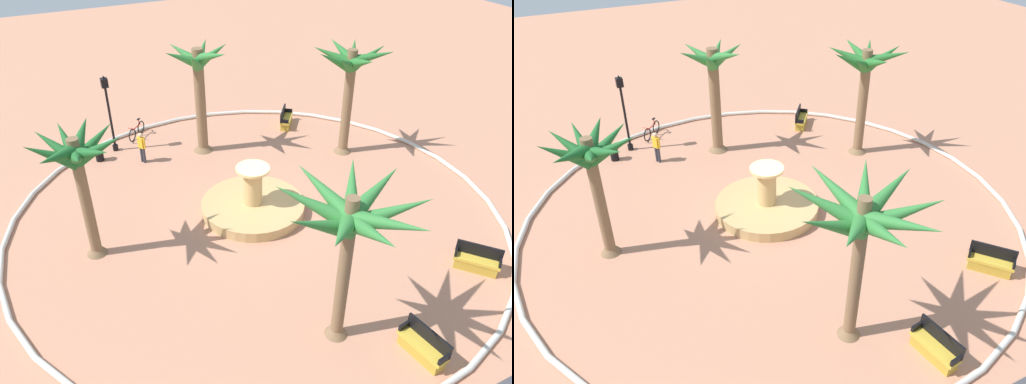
% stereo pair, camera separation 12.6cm
% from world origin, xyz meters
% --- Properties ---
extents(ground_plane, '(80.00, 80.00, 0.00)m').
position_xyz_m(ground_plane, '(0.00, 0.00, 0.00)').
color(ground_plane, tan).
extents(plaza_curb, '(20.51, 20.51, 0.20)m').
position_xyz_m(plaza_curb, '(0.00, 0.00, 0.10)').
color(plaza_curb, silver).
rests_on(plaza_curb, ground).
extents(fountain, '(4.39, 4.39, 2.15)m').
position_xyz_m(fountain, '(0.13, -0.15, 0.31)').
color(fountain, tan).
rests_on(fountain, ground).
extents(palm_tree_near_fountain, '(3.75, 3.89, 5.60)m').
position_xyz_m(palm_tree_near_fountain, '(-6.33, -2.87, 4.23)').
color(palm_tree_near_fountain, brown).
rests_on(palm_tree_near_fountain, ground).
extents(palm_tree_by_curb, '(3.37, 3.47, 5.17)m').
position_xyz_m(palm_tree_by_curb, '(6.68, -0.29, 4.04)').
color(palm_tree_by_curb, brown).
rests_on(palm_tree_by_curb, ground).
extents(palm_tree_mid_plaza, '(3.30, 3.11, 5.61)m').
position_xyz_m(palm_tree_mid_plaza, '(0.03, -6.19, 3.85)').
color(palm_tree_mid_plaza, brown).
rests_on(palm_tree_mid_plaza, ground).
extents(palm_tree_far_side, '(4.36, 4.49, 5.47)m').
position_xyz_m(palm_tree_far_side, '(0.74, 7.09, 4.42)').
color(palm_tree_far_side, brown).
rests_on(palm_tree_far_side, ground).
extents(bench_east, '(1.37, 1.57, 1.00)m').
position_xyz_m(bench_east, '(-5.22, -6.83, 0.35)').
color(bench_east, gold).
rests_on(bench_east, ground).
extents(bench_west, '(0.69, 1.65, 1.00)m').
position_xyz_m(bench_west, '(-1.10, 8.89, 0.35)').
color(bench_west, gold).
rests_on(bench_west, ground).
extents(bench_north, '(1.39, 1.56, 1.00)m').
position_xyz_m(bench_north, '(-5.53, 6.79, 0.35)').
color(bench_north, gold).
rests_on(bench_north, ground).
extents(lamppost, '(0.32, 0.32, 4.04)m').
position_xyz_m(lamppost, '(4.12, -8.23, 2.37)').
color(lamppost, black).
rests_on(lamppost, ground).
extents(trash_bin, '(0.46, 0.46, 0.73)m').
position_xyz_m(trash_bin, '(5.07, -7.50, 0.39)').
color(trash_bin, black).
rests_on(trash_bin, ground).
extents(bicycle_red_frame, '(1.20, 1.31, 0.94)m').
position_xyz_m(bicycle_red_frame, '(2.71, -9.18, 0.38)').
color(bicycle_red_frame, black).
rests_on(bicycle_red_frame, ground).
extents(person_cyclist_helmet, '(0.33, 0.49, 1.60)m').
position_xyz_m(person_cyclist_helmet, '(3.16, -6.36, 0.89)').
color(person_cyclist_helmet, '#33333D').
rests_on(person_cyclist_helmet, ground).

